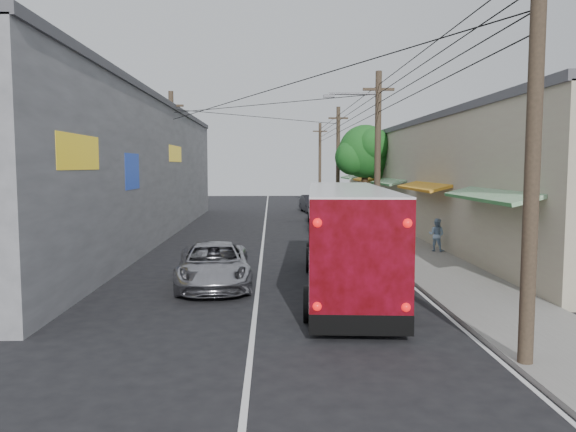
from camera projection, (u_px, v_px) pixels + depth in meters
name	position (u px, v px, depth m)	size (l,w,h in m)	color
ground	(252.00, 339.00, 12.40)	(120.00, 120.00, 0.00)	black
sidewalk	(376.00, 231.00, 32.50)	(3.00, 80.00, 0.12)	slate
building_right	(444.00, 177.00, 34.35)	(7.09, 40.00, 6.25)	#B4AE8F
building_left	(103.00, 169.00, 29.74)	(7.20, 36.00, 7.25)	gray
utility_poles	(318.00, 161.00, 32.36)	(11.80, 45.28, 8.00)	#473828
street_tree	(366.00, 153.00, 38.09)	(4.40, 4.00, 6.60)	#3F2B19
coach_bus	(346.00, 236.00, 17.40)	(3.14, 11.06, 3.15)	silver
jeepney	(214.00, 265.00, 17.77)	(2.26, 4.91, 1.36)	#A9A8AF
parked_suv	(336.00, 223.00, 30.22)	(2.15, 5.30, 1.54)	#A1A1A9
parked_car_mid	(324.00, 212.00, 36.89)	(1.94, 4.83, 1.65)	#2A2A2F
parked_car_far	(312.00, 204.00, 46.22)	(1.52, 4.35, 1.43)	black
pedestrian_near	(391.00, 234.00, 23.27)	(0.65, 0.43, 1.79)	pink
pedestrian_far	(437.00, 235.00, 24.32)	(0.69, 0.54, 1.43)	#94B6D8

